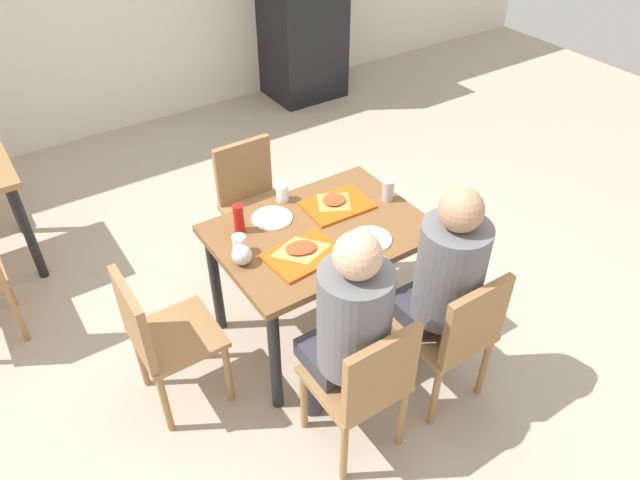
% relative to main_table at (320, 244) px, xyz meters
% --- Properties ---
extents(ground_plane, '(10.00, 10.00, 0.02)m').
position_rel_main_table_xyz_m(ground_plane, '(0.00, 0.00, -0.65)').
color(ground_plane, '#B7A893').
extents(main_table, '(1.10, 0.79, 0.74)m').
position_rel_main_table_xyz_m(main_table, '(0.00, 0.00, 0.00)').
color(main_table, brown).
rests_on(main_table, ground_plane).
extents(chair_near_left, '(0.40, 0.40, 0.85)m').
position_rel_main_table_xyz_m(chair_near_left, '(-0.27, -0.78, -0.14)').
color(chair_near_left, '#9E7247').
rests_on(chair_near_left, ground_plane).
extents(chair_near_right, '(0.40, 0.40, 0.85)m').
position_rel_main_table_xyz_m(chair_near_right, '(0.27, -0.78, -0.14)').
color(chair_near_right, '#9E7247').
rests_on(chair_near_right, ground_plane).
extents(chair_far_side, '(0.40, 0.40, 0.85)m').
position_rel_main_table_xyz_m(chair_far_side, '(0.00, 0.78, -0.14)').
color(chair_far_side, '#9E7247').
rests_on(chair_far_side, ground_plane).
extents(chair_left_end, '(0.40, 0.40, 0.85)m').
position_rel_main_table_xyz_m(chair_left_end, '(-0.93, 0.00, -0.14)').
color(chair_left_end, '#9E7247').
rests_on(chair_left_end, ground_plane).
extents(person_in_red, '(0.32, 0.42, 1.26)m').
position_rel_main_table_xyz_m(person_in_red, '(-0.27, -0.64, 0.10)').
color(person_in_red, '#383842').
rests_on(person_in_red, ground_plane).
extents(person_in_brown_jacket, '(0.32, 0.42, 1.26)m').
position_rel_main_table_xyz_m(person_in_brown_jacket, '(0.27, -0.64, 0.10)').
color(person_in_brown_jacket, '#383842').
rests_on(person_in_brown_jacket, ground_plane).
extents(tray_red_near, '(0.38, 0.29, 0.02)m').
position_rel_main_table_xyz_m(tray_red_near, '(-0.19, -0.14, 0.11)').
color(tray_red_near, '#D85914').
rests_on(tray_red_near, main_table).
extents(tray_red_far, '(0.37, 0.27, 0.02)m').
position_rel_main_table_xyz_m(tray_red_far, '(0.19, 0.12, 0.11)').
color(tray_red_far, '#D85914').
rests_on(tray_red_far, main_table).
extents(paper_plate_center, '(0.22, 0.22, 0.01)m').
position_rel_main_table_xyz_m(paper_plate_center, '(-0.16, 0.22, 0.11)').
color(paper_plate_center, white).
rests_on(paper_plate_center, main_table).
extents(paper_plate_near_edge, '(0.22, 0.22, 0.01)m').
position_rel_main_table_xyz_m(paper_plate_near_edge, '(0.16, -0.22, 0.11)').
color(paper_plate_near_edge, white).
rests_on(paper_plate_near_edge, main_table).
extents(pizza_slice_a, '(0.26, 0.22, 0.02)m').
position_rel_main_table_xyz_m(pizza_slice_a, '(-0.19, -0.11, 0.13)').
color(pizza_slice_a, tan).
rests_on(pizza_slice_a, tray_red_near).
extents(pizza_slice_b, '(0.22, 0.22, 0.02)m').
position_rel_main_table_xyz_m(pizza_slice_b, '(0.19, 0.15, 0.13)').
color(pizza_slice_b, '#C68C47').
rests_on(pizza_slice_b, tray_red_far).
extents(plastic_cup_a, '(0.07, 0.07, 0.10)m').
position_rel_main_table_xyz_m(plastic_cup_a, '(-0.03, 0.34, 0.15)').
color(plastic_cup_a, white).
rests_on(plastic_cup_a, main_table).
extents(plastic_cup_b, '(0.07, 0.07, 0.10)m').
position_rel_main_table_xyz_m(plastic_cup_b, '(0.03, -0.34, 0.15)').
color(plastic_cup_b, white).
rests_on(plastic_cup_b, main_table).
extents(plastic_cup_c, '(0.07, 0.07, 0.10)m').
position_rel_main_table_xyz_m(plastic_cup_c, '(-0.44, 0.06, 0.15)').
color(plastic_cup_c, white).
rests_on(plastic_cup_c, main_table).
extents(soda_can, '(0.07, 0.07, 0.12)m').
position_rel_main_table_xyz_m(soda_can, '(0.47, 0.02, 0.16)').
color(soda_can, '#B7BCC6').
rests_on(soda_can, main_table).
extents(condiment_bottle, '(0.06, 0.06, 0.16)m').
position_rel_main_table_xyz_m(condiment_bottle, '(-0.36, 0.22, 0.18)').
color(condiment_bottle, red).
rests_on(condiment_bottle, main_table).
extents(foil_bundle, '(0.10, 0.10, 0.10)m').
position_rel_main_table_xyz_m(foil_bundle, '(-0.47, -0.02, 0.15)').
color(foil_bundle, silver).
rests_on(foil_bundle, main_table).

